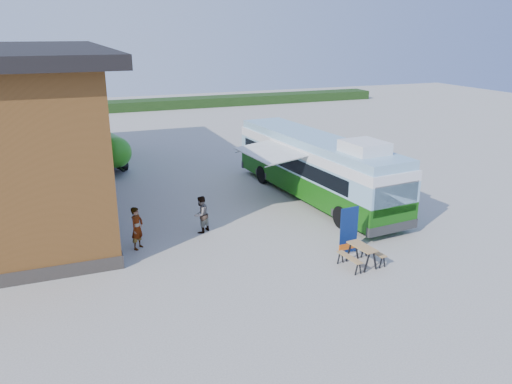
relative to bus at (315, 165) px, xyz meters
name	(u,v)px	position (x,y,z in m)	size (l,w,h in m)	color
ground	(286,242)	(-3.65, -4.54, -1.76)	(100.00, 100.00, 0.00)	#BCB7AD
barn	(8,129)	(-14.15, 5.46, 1.82)	(9.60, 21.20, 7.50)	brown
hedge	(211,101)	(4.35, 33.46, -1.26)	(40.00, 3.00, 1.00)	#264419
bus	(315,165)	(0.00, 0.00, 0.00)	(3.66, 12.21, 3.70)	#1F7012
awning	(275,148)	(-2.01, 0.44, 0.93)	(2.84, 4.17, 0.50)	white
banner	(348,235)	(-1.90, -6.38, -0.99)	(0.82, 0.23, 1.89)	navy
picnic_table	(362,251)	(-1.98, -7.47, -1.18)	(1.51, 1.38, 0.78)	tan
person_a	(137,228)	(-9.35, -2.98, -0.91)	(0.63, 0.41, 1.72)	#999999
person_b	(201,214)	(-6.58, -2.27, -0.96)	(0.78, 0.61, 1.60)	#999999
slurry_tanker	(105,147)	(-9.35, 10.09, -0.44)	(2.73, 6.13, 2.30)	green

